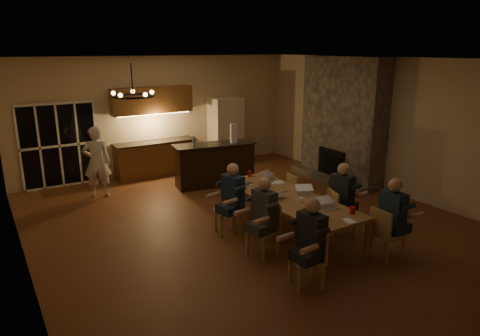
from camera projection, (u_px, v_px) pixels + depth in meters
name	position (u px, v px, depth m)	size (l,w,h in m)	color
floor	(248.00, 222.00, 8.64)	(9.00, 9.00, 0.00)	brown
back_wall	(160.00, 115.00, 11.89)	(8.00, 0.04, 3.20)	tan
left_wall	(15.00, 177.00, 6.15)	(0.04, 9.00, 3.20)	tan
right_wall	(388.00, 126.00, 10.25)	(0.04, 9.00, 3.20)	tan
ceiling	(249.00, 58.00, 7.76)	(8.00, 9.00, 0.04)	white
french_doors	(59.00, 146.00, 10.63)	(1.86, 0.08, 2.10)	black
fireplace	(343.00, 120.00, 11.07)	(0.58, 2.50, 3.20)	#746C5B
kitchenette	(155.00, 132.00, 11.59)	(2.24, 0.68, 2.40)	brown
refrigerator	(226.00, 131.00, 12.72)	(0.90, 0.68, 2.00)	beige
dining_table	(287.00, 216.00, 7.99)	(1.10, 3.11, 0.75)	#AD7D45
bar_island	(215.00, 164.00, 10.87)	(2.05, 0.68, 1.08)	black
chair_left_near	(307.00, 258.00, 6.22)	(0.44, 0.44, 0.89)	#A58B52
chair_left_mid	(263.00, 231.00, 7.16)	(0.44, 0.44, 0.89)	#A58B52
chair_left_far	(227.00, 211.00, 8.04)	(0.44, 0.44, 0.89)	#A58B52
chair_right_near	(388.00, 233.00, 7.05)	(0.44, 0.44, 0.89)	#A58B52
chair_right_mid	(342.00, 213.00, 7.92)	(0.44, 0.44, 0.89)	#A58B52
chair_right_far	(300.00, 194.00, 8.94)	(0.44, 0.44, 0.89)	#A58B52
person_left_near	(311.00, 243.00, 6.14)	(0.60, 0.60, 1.38)	#23262D
person_right_near	(392.00, 219.00, 7.03)	(0.60, 0.60, 1.38)	#1B2E45
person_left_mid	(264.00, 217.00, 7.09)	(0.60, 0.60, 1.38)	#33393D
person_right_mid	(342.00, 199.00, 7.95)	(0.60, 0.60, 1.38)	#23262D
person_left_far	(233.00, 199.00, 7.92)	(0.60, 0.60, 1.38)	#1B2E45
standing_person	(97.00, 162.00, 9.93)	(0.62, 0.40, 1.69)	silver
chandelier	(133.00, 96.00, 5.94)	(0.59, 0.59, 0.03)	black
laptop_a	(313.00, 210.00, 6.92)	(0.32, 0.28, 0.23)	silver
laptop_b	(329.00, 202.00, 7.27)	(0.32, 0.28, 0.23)	silver
laptop_c	(274.00, 191.00, 7.83)	(0.32, 0.28, 0.23)	silver
laptop_d	(306.00, 190.00, 7.91)	(0.32, 0.28, 0.23)	silver
laptop_e	(243.00, 177.00, 8.69)	(0.32, 0.28, 0.23)	silver
laptop_f	(271.00, 175.00, 8.82)	(0.32, 0.28, 0.23)	silver
mug_front	(301.00, 200.00, 7.55)	(0.08, 0.08, 0.10)	white
mug_mid	(272.00, 186.00, 8.36)	(0.07, 0.07, 0.10)	white
mug_back	(251.00, 187.00, 8.28)	(0.07, 0.07, 0.10)	white
redcup_near	(353.00, 210.00, 7.07)	(0.09, 0.09, 0.12)	#B70C0C
redcup_mid	(256.00, 191.00, 8.00)	(0.08, 0.08, 0.12)	#B70C0C
redcup_far	(250.00, 174.00, 9.13)	(0.08, 0.08, 0.12)	#B70C0C
can_silver	(318.00, 205.00, 7.32)	(0.07, 0.07, 0.12)	#B2B2B7
can_cola	(239.00, 176.00, 8.98)	(0.07, 0.07, 0.12)	#3F0F0C
plate_near	(325.00, 202.00, 7.57)	(0.27, 0.27, 0.02)	white
plate_left	(304.00, 214.00, 7.02)	(0.22, 0.22, 0.02)	white
plate_far	(279.00, 183.00, 8.68)	(0.24, 0.24, 0.02)	white
notepad	(349.00, 221.00, 6.76)	(0.15, 0.21, 0.01)	white
bar_bottle	(194.00, 141.00, 10.43)	(0.08, 0.08, 0.24)	#99999E
bar_blender	(234.00, 133.00, 10.77)	(0.15, 0.15, 0.48)	silver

